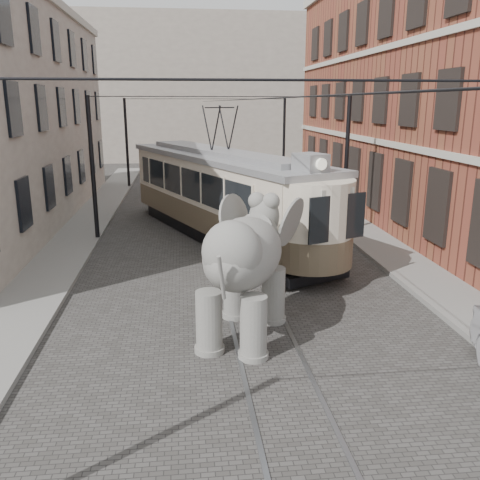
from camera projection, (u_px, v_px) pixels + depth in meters
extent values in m
plane|color=#413E3C|center=(244.00, 283.00, 16.79)|extent=(120.00, 120.00, 0.00)
cube|color=slate|center=(419.00, 274.00, 17.42)|extent=(2.00, 60.00, 0.15)
cube|color=slate|center=(39.00, 288.00, 16.07)|extent=(2.00, 60.00, 0.15)
cube|color=brown|center=(445.00, 96.00, 25.05)|extent=(8.00, 26.00, 12.00)
cube|color=gray|center=(199.00, 90.00, 53.36)|extent=(28.00, 10.00, 14.00)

